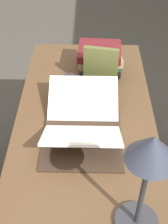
{
  "coord_description": "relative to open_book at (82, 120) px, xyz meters",
  "views": [
    {
      "loc": [
        1.08,
        0.01,
        1.81
      ],
      "look_at": [
        0.01,
        -0.0,
        0.84
      ],
      "focal_mm": 50.0,
      "sensor_mm": 36.0,
      "label": 1
    }
  ],
  "objects": [
    {
      "name": "ground_plane",
      "position": [
        -0.02,
        0.01,
        -0.8
      ],
      "size": [
        12.0,
        12.0,
        0.0
      ],
      "primitive_type": "plane",
      "color": "#47423D"
    },
    {
      "name": "reading_desk",
      "position": [
        -0.02,
        0.01,
        -0.14
      ],
      "size": [
        1.48,
        0.68,
        0.76
      ],
      "color": "brown",
      "rests_on": "ground_plane"
    },
    {
      "name": "open_book",
      "position": [
        0.0,
        0.0,
        0.0
      ],
      "size": [
        0.56,
        0.37,
        0.12
      ],
      "rotation": [
        0.0,
        0.0,
        -0.01
      ],
      "color": "#38281E",
      "rests_on": "reading_desk"
    },
    {
      "name": "book_stack_tall",
      "position": [
        -0.46,
        0.09,
        0.04
      ],
      "size": [
        0.23,
        0.26,
        0.15
      ],
      "color": "black",
      "rests_on": "reading_desk"
    },
    {
      "name": "book_standing_upright",
      "position": [
        -0.32,
        0.09,
        0.08
      ],
      "size": [
        0.06,
        0.18,
        0.24
      ],
      "rotation": [
        0.0,
        0.0,
        -0.2
      ],
      "color": "brown",
      "rests_on": "reading_desk"
    },
    {
      "name": "reading_lamp",
      "position": [
        0.5,
        0.2,
        0.3
      ],
      "size": [
        0.16,
        0.16,
        0.45
      ],
      "color": "#2D2D33",
      "rests_on": "reading_desk"
    },
    {
      "name": "coffee_mug",
      "position": [
        -0.26,
        -0.07,
        0.01
      ],
      "size": [
        0.09,
        0.12,
        0.09
      ],
      "rotation": [
        0.0,
        0.0,
        1.95
      ],
      "color": "#28282D",
      "rests_on": "reading_desk"
    }
  ]
}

